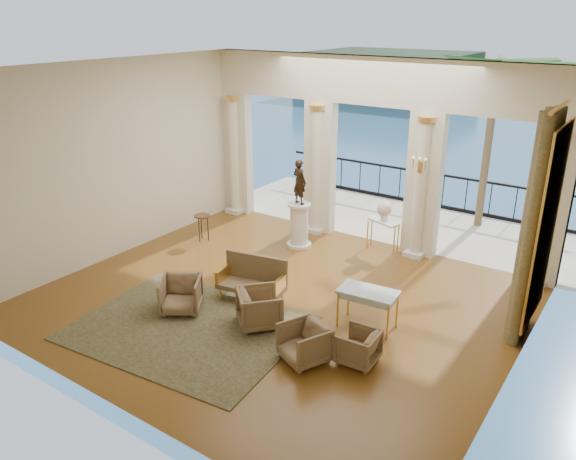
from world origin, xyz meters
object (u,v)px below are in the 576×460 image
Objects in this scene: armchair_b at (304,341)px; statue at (299,182)px; armchair_a at (181,293)px; armchair_d at (260,306)px; console_table at (383,226)px; game_table at (368,295)px; side_table at (202,219)px; armchair_c at (358,345)px; settee at (253,278)px; pedestal at (299,226)px.

armchair_b is 0.67× the size of statue.
armchair_d is at bearing -18.69° from armchair_a.
game_table is at bearing -48.95° from console_table.
armchair_d is 0.92× the size of console_table.
game_table is at bearing -14.70° from side_table.
settee is (-2.79, 0.78, 0.12)m from armchair_c.
game_table is at bearing -104.26° from armchair_d.
side_table is at bearing -154.35° from pedestal.
armchair_d reaches higher than game_table.
armchair_a is at bearing -53.97° from side_table.
armchair_c is 6.28m from side_table.
pedestal is (0.09, 3.98, 0.15)m from armchair_a.
armchair_d is at bearing -74.22° from console_table.
statue reaches higher than armchair_a.
settee is at bearing 21.07° from armchair_a.
pedestal is 1.03× the size of statue.
armchair_c is (3.62, 0.41, -0.06)m from armchair_a.
armchair_b is at bearing 137.33° from statue.
console_table is at bearing -162.01° from armchair_c.
armchair_c is at bearing -138.32° from armchair_d.
armchair_b is 2.38m from settee.
armchair_a reaches higher than console_table.
console_table is 1.26× the size of side_table.
statue reaches higher than armchair_b.
statue reaches higher than armchair_d.
game_table is 4.11m from statue.
statue is (-3.13, 2.46, 1.00)m from game_table.
settee is 1.29× the size of game_table.
pedestal is at bearing -167.17° from statue.
side_table is (-2.21, -1.06, 0.04)m from pedestal.
armchair_c is 5.03m from pedestal.
armchair_b reaches higher than armchair_c.
game_table is (3.22, 1.52, 0.27)m from armchair_a.
armchair_b is 1.14× the size of armchair_c.
settee is (0.84, 1.19, 0.06)m from armchair_a.
armchair_a reaches higher than game_table.
armchair_d is 1.99m from game_table.
game_table is 1.65× the size of side_table.
pedestal is at bearing 25.65° from side_table.
statue is (0.09, 3.98, 1.27)m from armchair_a.
console_table is (1.89, 4.94, 0.24)m from armchair_a.
statue reaches higher than console_table.
settee is at bearing -108.67° from armchair_c.
pedestal is at bearing 149.13° from armchair_b.
statue is at bearing 25.65° from side_table.
armchair_c is 0.57× the size of pedestal.
console_table is at bearing 63.39° from settee.
statue is (-0.00, 0.00, 1.12)m from pedestal.
armchair_d is at bearing -151.65° from game_table.
game_table reaches higher than armchair_c.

